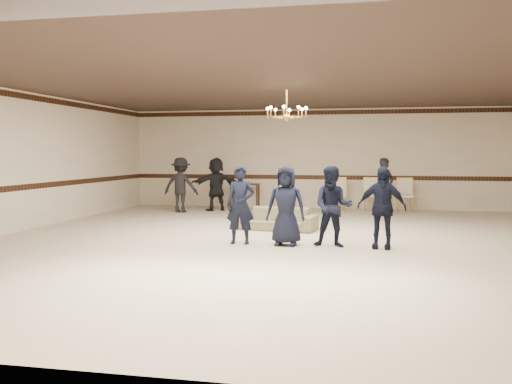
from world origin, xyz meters
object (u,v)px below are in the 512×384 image
(console_table, at_px, (245,196))
(boy_b, at_px, (286,206))
(chandelier, at_px, (287,103))
(banquet_chair_left, at_px, (338,194))
(boy_a, at_px, (240,205))
(adult_left, at_px, (181,185))
(adult_mid, at_px, (216,184))
(adult_right, at_px, (385,187))
(settee, at_px, (278,219))
(banquet_chair_mid, at_px, (371,195))
(boy_c, at_px, (333,207))
(banquet_chair_right, at_px, (405,195))
(boy_d, at_px, (382,208))

(console_table, bearing_deg, boy_b, -74.30)
(chandelier, xyz_separation_m, banquet_chair_left, (0.84, 5.28, -2.37))
(console_table, bearing_deg, banquet_chair_left, -6.96)
(boy_a, height_order, boy_b, same)
(chandelier, distance_m, boy_b, 2.58)
(adult_left, bearing_deg, adult_mid, -139.81)
(adult_mid, relative_size, adult_right, 1.00)
(settee, relative_size, banquet_chair_mid, 1.76)
(boy_c, height_order, console_table, boy_c)
(chandelier, height_order, settee, chandelier)
(boy_c, height_order, settee, boy_c)
(chandelier, height_order, boy_a, chandelier)
(adult_left, relative_size, banquet_chair_right, 1.62)
(banquet_chair_left, bearing_deg, chandelier, -104.07)
(settee, xyz_separation_m, banquet_chair_left, (1.13, 4.65, 0.25))
(boy_c, relative_size, adult_left, 0.94)
(boy_c, bearing_deg, banquet_chair_right, 77.33)
(boy_b, relative_size, boy_c, 1.00)
(boy_b, height_order, banquet_chair_left, boy_b)
(chandelier, relative_size, boy_a, 0.61)
(banquet_chair_right, bearing_deg, boy_b, -112.72)
(adult_right, distance_m, banquet_chair_left, 1.79)
(adult_right, xyz_separation_m, banquet_chair_right, (0.62, 1.09, -0.32))
(chandelier, relative_size, banquet_chair_right, 0.93)
(adult_mid, relative_size, console_table, 1.71)
(boy_c, relative_size, console_table, 1.60)
(adult_mid, xyz_separation_m, banquet_chair_right, (5.72, 0.69, -0.32))
(boy_a, distance_m, console_table, 7.11)
(boy_a, xyz_separation_m, boy_b, (0.90, 0.00, 0.00))
(boy_b, relative_size, settee, 0.86)
(boy_b, bearing_deg, chandelier, 99.50)
(boy_a, bearing_deg, banquet_chair_left, 76.41)
(settee, height_order, banquet_chair_right, banquet_chair_right)
(adult_right, relative_size, banquet_chair_mid, 1.62)
(boy_a, xyz_separation_m, banquet_chair_left, (1.53, 6.75, -0.26))
(banquet_chair_left, bearing_deg, adult_mid, -174.52)
(boy_a, relative_size, banquet_chair_right, 1.52)
(boy_c, relative_size, boy_d, 1.00)
(adult_right, distance_m, console_table, 4.59)
(banquet_chair_right, bearing_deg, boy_a, -119.04)
(adult_right, bearing_deg, banquet_chair_left, 96.22)
(boy_c, relative_size, adult_right, 0.94)
(boy_d, relative_size, banquet_chair_right, 1.52)
(chandelier, bearing_deg, adult_mid, 122.12)
(boy_b, bearing_deg, adult_right, 71.81)
(adult_mid, xyz_separation_m, adult_right, (5.10, -0.40, 0.00))
(chandelier, bearing_deg, banquet_chair_right, 61.73)
(boy_b, distance_m, adult_mid, 6.80)
(adult_right, relative_size, console_table, 1.71)
(boy_c, xyz_separation_m, boy_d, (0.90, 0.00, 0.00))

